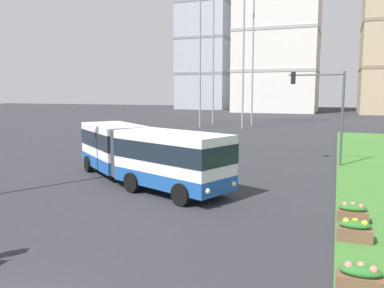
{
  "coord_description": "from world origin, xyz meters",
  "views": [
    {
      "loc": [
        6.96,
        -5.55,
        4.93
      ],
      "look_at": [
        -0.18,
        13.73,
        2.2
      ],
      "focal_mm": 36.8,
      "sensor_mm": 36.0,
      "label": 1
    }
  ],
  "objects_px": {
    "traffic_light_far_right": "(325,102)",
    "apartment_tower_westcentre": "(278,34)",
    "flower_planter_1": "(360,279)",
    "apartment_tower_west": "(206,24)",
    "articulated_bus": "(141,153)",
    "flower_planter_2": "(355,230)",
    "flower_planter_3": "(353,213)"
  },
  "relations": [
    {
      "from": "traffic_light_far_right",
      "to": "apartment_tower_westcentre",
      "type": "relative_size",
      "value": 0.16
    },
    {
      "from": "flower_planter_1",
      "to": "apartment_tower_west",
      "type": "relative_size",
      "value": 0.02
    },
    {
      "from": "articulated_bus",
      "to": "flower_planter_1",
      "type": "bearing_deg",
      "value": -39.86
    },
    {
      "from": "apartment_tower_westcentre",
      "to": "articulated_bus",
      "type": "bearing_deg",
      "value": -86.63
    },
    {
      "from": "apartment_tower_westcentre",
      "to": "flower_planter_1",
      "type": "bearing_deg",
      "value": -80.43
    },
    {
      "from": "articulated_bus",
      "to": "apartment_tower_westcentre",
      "type": "distance_m",
      "value": 84.57
    },
    {
      "from": "articulated_bus",
      "to": "flower_planter_2",
      "type": "distance_m",
      "value": 11.83
    },
    {
      "from": "traffic_light_far_right",
      "to": "apartment_tower_west",
      "type": "height_order",
      "value": "apartment_tower_west"
    },
    {
      "from": "flower_planter_2",
      "to": "apartment_tower_west",
      "type": "distance_m",
      "value": 107.63
    },
    {
      "from": "articulated_bus",
      "to": "apartment_tower_westcentre",
      "type": "xyz_separation_m",
      "value": [
        -4.87,
        82.61,
        17.42
      ]
    },
    {
      "from": "flower_planter_3",
      "to": "flower_planter_1",
      "type": "bearing_deg",
      "value": -90.0
    },
    {
      "from": "articulated_bus",
      "to": "apartment_tower_west",
      "type": "distance_m",
      "value": 99.23
    },
    {
      "from": "articulated_bus",
      "to": "apartment_tower_west",
      "type": "height_order",
      "value": "apartment_tower_west"
    },
    {
      "from": "articulated_bus",
      "to": "apartment_tower_west",
      "type": "xyz_separation_m",
      "value": [
        -27.12,
        92.68,
        22.86
      ]
    },
    {
      "from": "flower_planter_1",
      "to": "traffic_light_far_right",
      "type": "relative_size",
      "value": 0.18
    },
    {
      "from": "flower_planter_2",
      "to": "apartment_tower_westcentre",
      "type": "height_order",
      "value": "apartment_tower_westcentre"
    },
    {
      "from": "flower_planter_3",
      "to": "articulated_bus",
      "type": "bearing_deg",
      "value": 163.03
    },
    {
      "from": "apartment_tower_west",
      "to": "flower_planter_3",
      "type": "bearing_deg",
      "value": -68.56
    },
    {
      "from": "articulated_bus",
      "to": "flower_planter_2",
      "type": "relative_size",
      "value": 10.24
    },
    {
      "from": "flower_planter_2",
      "to": "apartment_tower_westcentre",
      "type": "xyz_separation_m",
      "value": [
        -15.41,
        87.84,
        18.65
      ]
    },
    {
      "from": "articulated_bus",
      "to": "traffic_light_far_right",
      "type": "distance_m",
      "value": 12.91
    },
    {
      "from": "flower_planter_2",
      "to": "flower_planter_3",
      "type": "xyz_separation_m",
      "value": [
        0.0,
        2.01,
        0.0
      ]
    },
    {
      "from": "articulated_bus",
      "to": "traffic_light_far_right",
      "type": "bearing_deg",
      "value": 44.47
    },
    {
      "from": "flower_planter_1",
      "to": "traffic_light_far_right",
      "type": "bearing_deg",
      "value": 94.92
    },
    {
      "from": "flower_planter_2",
      "to": "articulated_bus",
      "type": "bearing_deg",
      "value": 153.62
    },
    {
      "from": "flower_planter_1",
      "to": "apartment_tower_westcentre",
      "type": "relative_size",
      "value": 0.03
    },
    {
      "from": "apartment_tower_westcentre",
      "to": "traffic_light_far_right",
      "type": "bearing_deg",
      "value": -79.34
    },
    {
      "from": "apartment_tower_westcentre",
      "to": "flower_planter_2",
      "type": "bearing_deg",
      "value": -80.05
    },
    {
      "from": "articulated_bus",
      "to": "apartment_tower_westcentre",
      "type": "height_order",
      "value": "apartment_tower_westcentre"
    },
    {
      "from": "articulated_bus",
      "to": "traffic_light_far_right",
      "type": "height_order",
      "value": "traffic_light_far_right"
    },
    {
      "from": "flower_planter_2",
      "to": "apartment_tower_west",
      "type": "xyz_separation_m",
      "value": [
        -37.66,
        97.91,
        24.08
      ]
    },
    {
      "from": "flower_planter_2",
      "to": "apartment_tower_west",
      "type": "bearing_deg",
      "value": 111.04
    }
  ]
}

